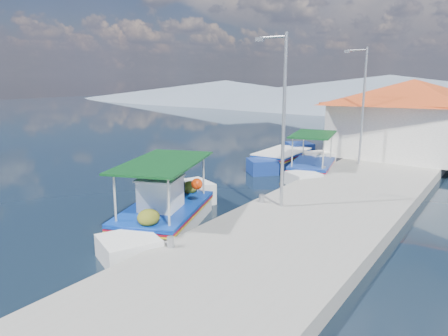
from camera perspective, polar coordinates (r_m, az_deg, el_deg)
The scene contains 9 objects.
ground at distance 16.42m, azimuth -10.12°, elevation -5.79°, with size 160.00×160.00×0.00m, color black.
quay at distance 18.40m, azimuth 17.09°, elevation -3.34°, with size 5.00×44.00×0.50m, color gray.
bollards at distance 18.33m, azimuth 10.20°, elevation -1.74°, with size 0.20×17.20×0.30m.
main_caique at distance 14.60m, azimuth -7.79°, elevation -6.01°, with size 4.02×7.22×2.54m.
caique_green_canopy at distance 22.32m, azimuth 11.98°, elevation -0.03°, with size 2.90×6.31×2.43m.
caique_blue_hull at distance 24.57m, azimuth 8.02°, elevation 1.20°, with size 2.24×7.06×1.26m.
harbor_building at distance 26.53m, azimuth 24.11°, elevation 6.39°, with size 10.49×10.49×4.40m.
lamp_post_near at distance 14.60m, azimuth 7.84°, elevation 7.50°, with size 1.21×0.14×6.00m.
lamp_post_far at distance 22.97m, azimuth 18.23°, elevation 8.77°, with size 1.21×0.14×6.00m.
Camera 1 is at (11.10, -10.97, 5.09)m, focal length 33.59 mm.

